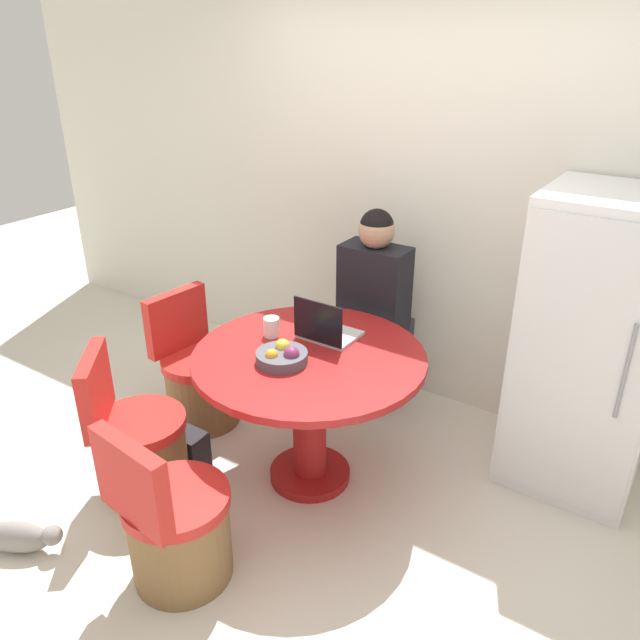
% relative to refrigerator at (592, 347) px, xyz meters
% --- Properties ---
extents(ground_plane, '(12.00, 12.00, 0.00)m').
position_rel_refrigerator_xyz_m(ground_plane, '(-1.09, -1.15, -0.79)').
color(ground_plane, beige).
extents(wall_back, '(7.00, 0.06, 2.60)m').
position_rel_refrigerator_xyz_m(wall_back, '(-1.09, 0.38, 0.51)').
color(wall_back, silver).
rests_on(wall_back, ground_plane).
extents(refrigerator, '(0.67, 0.67, 1.58)m').
position_rel_refrigerator_xyz_m(refrigerator, '(0.00, 0.00, 0.00)').
color(refrigerator, white).
rests_on(refrigerator, ground_plane).
extents(dining_table, '(1.18, 1.18, 0.77)m').
position_rel_refrigerator_xyz_m(dining_table, '(-1.17, -0.83, -0.21)').
color(dining_table, maroon).
rests_on(dining_table, ground_plane).
extents(chair_left_side, '(0.48, 0.47, 0.83)m').
position_rel_refrigerator_xyz_m(chair_left_side, '(-2.06, -0.74, -0.52)').
color(chair_left_side, brown).
rests_on(chair_left_side, ground_plane).
extents(chair_near_camera, '(0.47, 0.48, 0.83)m').
position_rel_refrigerator_xyz_m(chair_near_camera, '(-1.28, -1.71, -0.52)').
color(chair_near_camera, brown).
rests_on(chair_near_camera, ground_plane).
extents(chair_near_left_corner, '(0.54, 0.54, 0.83)m').
position_rel_refrigerator_xyz_m(chair_near_left_corner, '(-1.85, -1.40, -0.52)').
color(chair_near_left_corner, brown).
rests_on(chair_near_left_corner, ground_plane).
extents(person_seated, '(0.40, 0.37, 1.33)m').
position_rel_refrigerator_xyz_m(person_seated, '(-1.23, -0.01, -0.06)').
color(person_seated, '#2D2D38').
rests_on(person_seated, ground_plane).
extents(laptop, '(0.29, 0.24, 0.24)m').
position_rel_refrigerator_xyz_m(laptop, '(-1.19, -0.64, 0.03)').
color(laptop, '#B7B7BC').
rests_on(laptop, dining_table).
extents(fruit_bowl, '(0.25, 0.25, 0.10)m').
position_rel_refrigerator_xyz_m(fruit_bowl, '(-1.23, -0.97, 0.02)').
color(fruit_bowl, '#4C4C56').
rests_on(fruit_bowl, dining_table).
extents(coffee_cup, '(0.08, 0.08, 0.10)m').
position_rel_refrigerator_xyz_m(coffee_cup, '(-1.45, -0.77, 0.03)').
color(coffee_cup, white).
rests_on(coffee_cup, dining_table).
extents(cat, '(0.41, 0.26, 0.16)m').
position_rel_refrigerator_xyz_m(cat, '(-2.01, -2.03, -0.71)').
color(cat, gray).
rests_on(cat, ground_plane).
extents(handbag, '(0.30, 0.14, 0.26)m').
position_rel_refrigerator_xyz_m(handbag, '(-1.80, -1.16, -0.66)').
color(handbag, '#232328').
rests_on(handbag, ground_plane).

